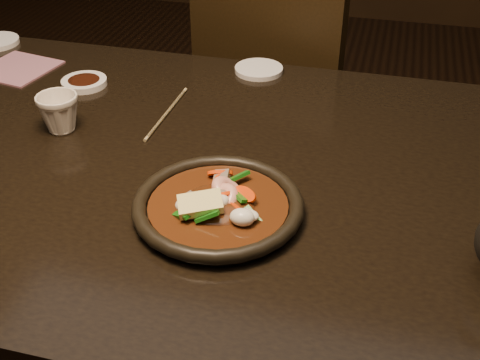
% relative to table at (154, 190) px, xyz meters
% --- Properties ---
extents(table, '(1.60, 0.90, 0.75)m').
position_rel_table_xyz_m(table, '(0.00, 0.00, 0.00)').
color(table, black).
rests_on(table, floor).
extents(chair, '(0.57, 0.57, 0.95)m').
position_rel_table_xyz_m(chair, '(0.12, 0.69, -0.15)').
color(chair, black).
rests_on(chair, floor).
extents(plate, '(0.26, 0.26, 0.03)m').
position_rel_table_xyz_m(plate, '(0.16, -0.13, 0.09)').
color(plate, black).
rests_on(plate, table).
extents(stirfry, '(0.14, 0.16, 0.05)m').
position_rel_table_xyz_m(stirfry, '(0.17, -0.13, 0.10)').
color(stirfry, '#3E1C0B').
rests_on(stirfry, plate).
extents(soy_dish, '(0.10, 0.10, 0.01)m').
position_rel_table_xyz_m(soy_dish, '(-0.24, 0.23, 0.08)').
color(soy_dish, white).
rests_on(soy_dish, table).
extents(saucer_right, '(0.11, 0.11, 0.01)m').
position_rel_table_xyz_m(saucer_right, '(0.11, 0.40, 0.08)').
color(saucer_right, white).
rests_on(saucer_right, table).
extents(tea_cup, '(0.10, 0.10, 0.08)m').
position_rel_table_xyz_m(tea_cup, '(-0.20, 0.04, 0.12)').
color(tea_cup, beige).
rests_on(tea_cup, table).
extents(chopsticks, '(0.01, 0.22, 0.01)m').
position_rel_table_xyz_m(chopsticks, '(-0.03, 0.15, 0.08)').
color(chopsticks, tan).
rests_on(chopsticks, table).
extents(napkin, '(0.18, 0.18, 0.00)m').
position_rel_table_xyz_m(napkin, '(-0.43, 0.27, 0.08)').
color(napkin, '#975D6B').
rests_on(napkin, table).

